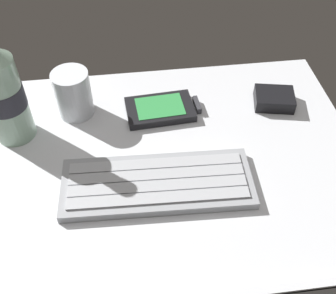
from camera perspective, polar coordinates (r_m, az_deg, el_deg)
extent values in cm
cube|color=silver|center=(67.42, 0.00, -2.32)|extent=(64.00, 48.00, 2.00)
cube|color=#93969B|center=(62.65, -1.50, -5.12)|extent=(29.44, 12.23, 1.40)
cube|color=#ADAFB5|center=(64.08, -1.71, -2.33)|extent=(26.74, 3.14, 0.30)
cube|color=#ADAFB5|center=(62.67, -1.59, -3.85)|extent=(26.74, 3.14, 0.30)
cube|color=#ADAFB5|center=(61.31, -1.45, -5.44)|extent=(26.74, 3.14, 0.30)
cube|color=#ADAFB5|center=(59.99, -1.31, -7.10)|extent=(26.74, 3.14, 0.30)
cube|color=black|center=(74.25, -0.75, 5.28)|extent=(12.49, 8.40, 1.40)
cube|color=green|center=(73.76, -0.75, 5.71)|extent=(8.78, 6.49, 0.10)
cube|color=#333338|center=(75.37, 4.07, 5.90)|extent=(1.06, 3.85, 1.12)
cylinder|color=silver|center=(73.87, -13.06, 7.24)|extent=(6.40, 6.40, 8.50)
cylinder|color=red|center=(74.49, -12.93, 6.66)|extent=(5.50, 5.50, 6.12)
cylinder|color=#9EC1A8|center=(70.63, -21.76, 6.06)|extent=(6.60, 6.60, 15.00)
cylinder|color=#2D2D38|center=(70.18, -21.93, 6.52)|extent=(6.73, 6.73, 3.80)
cube|color=black|center=(78.10, 14.54, 6.50)|extent=(7.99, 6.91, 2.40)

